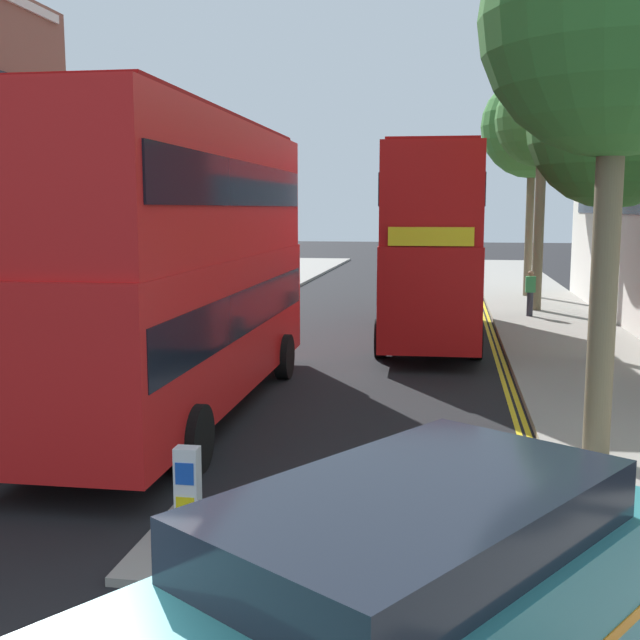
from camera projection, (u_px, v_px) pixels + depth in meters
sidewalk_right at (592, 367)px, 19.46m from camera, size 4.00×80.00×0.14m
sidewalk_left at (97, 351)px, 21.54m from camera, size 4.00×80.00×0.14m
kerb_line_outer at (511, 384)px, 17.85m from camera, size 0.10×56.00×0.01m
kerb_line_inner at (504, 384)px, 17.88m from camera, size 0.10×56.00×0.01m
traffic_island at (189, 543)px, 9.28m from camera, size 1.10×2.20×0.10m
keep_left_bollard at (188, 497)px, 9.20m from camera, size 0.36×0.28×1.11m
double_decker_bus_away at (184, 257)px, 14.96m from camera, size 2.85×10.82×5.64m
double_decker_bus_oncoming at (429, 239)px, 23.76m from camera, size 3.06×10.88×5.64m
pedestrian_far at (530, 292)px, 28.00m from camera, size 0.34×0.22×1.62m
street_tree_near at (614, 122)px, 19.29m from camera, size 4.26×4.26×8.05m
street_tree_mid at (543, 121)px, 28.85m from camera, size 3.48×3.48×8.78m
street_tree_far at (617, 21)px, 11.34m from camera, size 3.97×3.97×8.51m
street_tree_distant at (533, 127)px, 33.69m from camera, size 4.40×4.40×9.48m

